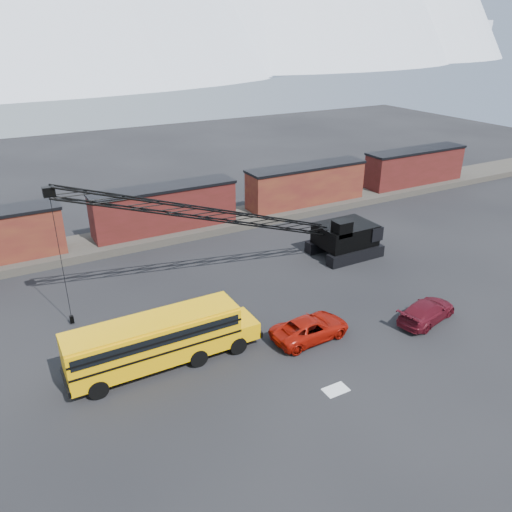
{
  "coord_description": "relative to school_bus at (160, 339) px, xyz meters",
  "views": [
    {
      "loc": [
        -13.94,
        -21.06,
        18.2
      ],
      "look_at": [
        2.05,
        7.93,
        3.0
      ],
      "focal_mm": 35.0,
      "sensor_mm": 36.0,
      "label": 1
    }
  ],
  "objects": [
    {
      "name": "ground",
      "position": [
        7.12,
        -2.82,
        -1.79
      ],
      "size": [
        160.0,
        160.0,
        0.0
      ],
      "primitive_type": "plane",
      "color": "black",
      "rests_on": "ground"
    },
    {
      "name": "gravel_berm",
      "position": [
        7.12,
        19.18,
        -1.44
      ],
      "size": [
        120.0,
        5.0,
        0.7
      ],
      "primitive_type": "cube",
      "color": "#443E37",
      "rests_on": "ground"
    },
    {
      "name": "boxcar_mid",
      "position": [
        7.12,
        19.18,
        0.97
      ],
      "size": [
        13.7,
        3.1,
        4.17
      ],
      "color": "#4E1616",
      "rests_on": "gravel_berm"
    },
    {
      "name": "boxcar_east_near",
      "position": [
        23.12,
        19.18,
        0.97
      ],
      "size": [
        13.7,
        3.1,
        4.17
      ],
      "color": "#4B1516",
      "rests_on": "gravel_berm"
    },
    {
      "name": "boxcar_east_far",
      "position": [
        39.12,
        19.18,
        0.97
      ],
      "size": [
        13.7,
        3.1,
        4.17
      ],
      "color": "#4E1616",
      "rests_on": "gravel_berm"
    },
    {
      "name": "snow_patch",
      "position": [
        7.62,
        -6.82,
        -1.78
      ],
      "size": [
        1.4,
        0.9,
        0.02
      ],
      "primitive_type": "cube",
      "color": "silver",
      "rests_on": "ground"
    },
    {
      "name": "school_bus",
      "position": [
        0.0,
        0.0,
        0.0
      ],
      "size": [
        11.65,
        2.65,
        3.19
      ],
      "color": "#E6A404",
      "rests_on": "ground"
    },
    {
      "name": "red_pickup",
      "position": [
        9.26,
        -1.91,
        -1.06
      ],
      "size": [
        5.37,
        2.68,
        1.46
      ],
      "primitive_type": "imported",
      "rotation": [
        0.0,
        0.0,
        1.62
      ],
      "color": "#9B1107",
      "rests_on": "ground"
    },
    {
      "name": "maroon_suv",
      "position": [
        17.37,
        -3.97,
        -1.06
      ],
      "size": [
        5.38,
        3.18,
        1.46
      ],
      "primitive_type": "imported",
      "rotation": [
        0.0,
        0.0,
        1.81
      ],
      "color": "#510E18",
      "rests_on": "ground"
    },
    {
      "name": "crawler_crane",
      "position": [
        8.69,
        7.49,
        3.46
      ],
      "size": [
        26.4,
        4.2,
        9.78
      ],
      "color": "black",
      "rests_on": "ground"
    }
  ]
}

